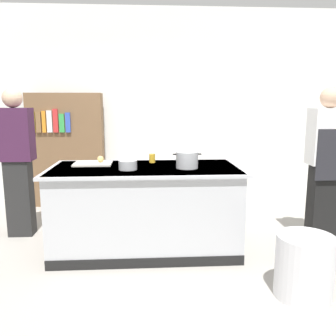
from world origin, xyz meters
name	(u,v)px	position (x,y,z in m)	size (l,w,h in m)	color
ground_plane	(146,249)	(0.00, 0.00, 0.00)	(10.00, 10.00, 0.00)	#9E9991
back_wall	(145,106)	(0.00, 2.10, 1.50)	(6.40, 0.12, 3.00)	white
counter_island	(146,207)	(0.00, 0.00, 0.47)	(1.98, 0.98, 0.90)	#B7BABF
cutting_board	(93,164)	(-0.56, 0.18, 0.91)	(0.40, 0.28, 0.02)	silver
onion	(101,159)	(-0.48, 0.21, 0.96)	(0.07, 0.07, 0.07)	tan
stock_pot	(187,160)	(0.43, -0.08, 0.98)	(0.29, 0.22, 0.17)	#B7BABF
mixing_bowl	(128,165)	(-0.17, -0.13, 0.95)	(0.18, 0.18, 0.09)	#B7BABF
juice_cup	(152,158)	(0.08, 0.27, 0.95)	(0.07, 0.07, 0.10)	yellow
trash_bin	(304,266)	(1.27, -1.02, 0.26)	(0.46, 0.46, 0.51)	silver
person_chef	(326,163)	(1.95, 0.03, 0.91)	(0.38, 0.25, 1.72)	black
person_guest	(17,159)	(-1.48, 0.52, 0.91)	(0.38, 0.24, 1.72)	#242424
bookshelf	(67,150)	(-1.19, 1.80, 0.85)	(1.10, 0.31, 1.70)	brown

